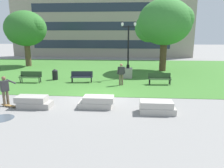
% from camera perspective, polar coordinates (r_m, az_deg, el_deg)
% --- Properties ---
extents(ground_plane, '(140.00, 140.00, 0.00)m').
position_cam_1_polar(ground_plane, '(14.18, -3.70, -3.37)').
color(ground_plane, gray).
extents(grass_lawn, '(40.00, 20.00, 0.02)m').
position_cam_1_polar(grass_lawn, '(23.88, -0.36, 3.44)').
color(grass_lawn, '#3D752D').
rests_on(grass_lawn, ground).
extents(concrete_block_center, '(1.93, 0.90, 0.64)m').
position_cam_1_polar(concrete_block_center, '(12.88, -19.78, -4.43)').
color(concrete_block_center, '#9E9991').
rests_on(concrete_block_center, ground).
extents(concrete_block_left, '(1.92, 0.90, 0.64)m').
position_cam_1_polar(concrete_block_left, '(12.14, -3.98, -4.72)').
color(concrete_block_left, '#B2ADA3').
rests_on(concrete_block_left, ground).
extents(concrete_block_right, '(1.80, 0.90, 0.64)m').
position_cam_1_polar(concrete_block_right, '(11.52, 11.62, -5.96)').
color(concrete_block_right, '#B2ADA3').
rests_on(concrete_block_right, ground).
extents(person_skateboarder, '(0.72, 1.36, 1.71)m').
position_cam_1_polar(person_skateboarder, '(13.58, -26.21, -1.21)').
color(person_skateboarder, brown).
rests_on(person_skateboarder, ground).
extents(skateboard, '(1.03, 0.50, 0.14)m').
position_cam_1_polar(skateboard, '(13.51, -25.22, -5.11)').
color(skateboard, olive).
rests_on(skateboard, ground).
extents(puddle, '(1.16, 1.16, 0.01)m').
position_cam_1_polar(puddle, '(11.96, -26.89, -7.99)').
color(puddle, '#47515B').
rests_on(puddle, ground).
extents(park_bench_near_left, '(1.81, 0.56, 0.90)m').
position_cam_1_polar(park_bench_near_left, '(19.38, -20.48, 1.93)').
color(park_bench_near_left, '#284723').
rests_on(park_bench_near_left, grass_lawn).
extents(park_bench_near_right, '(1.83, 0.63, 0.90)m').
position_cam_1_polar(park_bench_near_right, '(17.85, 12.31, 1.56)').
color(park_bench_near_right, '#284723').
rests_on(park_bench_near_right, grass_lawn).
extents(park_bench_far_left, '(1.84, 0.69, 0.90)m').
position_cam_1_polar(park_bench_far_left, '(18.40, -7.90, 2.08)').
color(park_bench_far_left, '#1E232D').
rests_on(park_bench_far_left, grass_lawn).
extents(lamp_post_right, '(1.32, 0.80, 5.05)m').
position_cam_1_polar(lamp_post_right, '(19.99, 4.18, 4.51)').
color(lamp_post_right, gray).
rests_on(lamp_post_right, grass_lawn).
extents(tree_far_right, '(5.20, 4.95, 6.67)m').
position_cam_1_polar(tree_far_right, '(29.25, -21.72, 13.17)').
color(tree_far_right, brown).
rests_on(tree_far_right, grass_lawn).
extents(tree_near_left, '(5.89, 5.61, 7.52)m').
position_cam_1_polar(tree_near_left, '(24.30, 13.44, 15.25)').
color(tree_near_left, '#4C3823').
rests_on(tree_near_left, grass_lawn).
extents(trash_bin, '(0.49, 0.49, 0.96)m').
position_cam_1_polar(trash_bin, '(19.85, -14.66, 2.48)').
color(trash_bin, black).
rests_on(trash_bin, grass_lawn).
extents(person_bystander_near_lawn, '(0.67, 0.42, 1.71)m').
position_cam_1_polar(person_bystander_near_lawn, '(17.09, 2.41, 2.87)').
color(person_bystander_near_lawn, brown).
rests_on(person_bystander_near_lawn, grass_lawn).
extents(building_facade_distant, '(31.08, 1.03, 11.44)m').
position_cam_1_polar(building_facade_distant, '(38.30, -2.95, 15.62)').
color(building_facade_distant, gray).
rests_on(building_facade_distant, ground).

